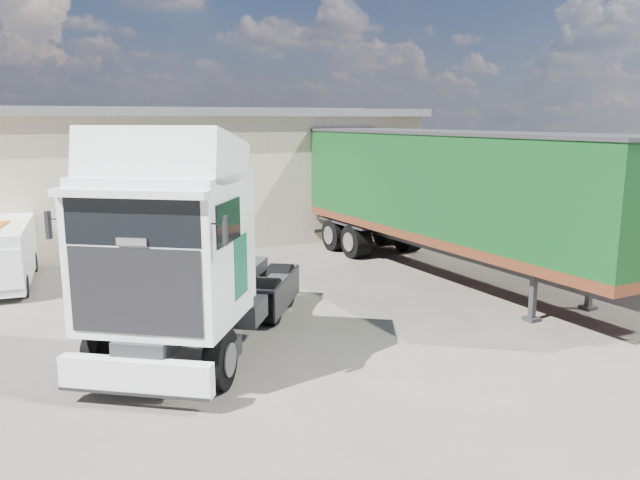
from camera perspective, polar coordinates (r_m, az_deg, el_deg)
name	(u,v)px	position (r m, az deg, el deg)	size (l,w,h in m)	color
ground	(317,336)	(14.50, -0.30, -8.78)	(120.00, 120.00, 0.00)	#292721
warehouse	(33,174)	(28.64, -24.75, 5.52)	(30.60, 12.60, 5.42)	beige
brick_boundary_wall	(530,216)	(25.32, 18.65, 2.14)	(0.35, 26.00, 2.50)	brown
tractor_unit	(184,264)	(12.92, -12.33, -2.16)	(6.11, 7.35, 4.80)	black
box_trailer	(451,189)	(19.68, 11.92, 4.55)	(3.98, 13.85, 4.54)	#2D2D30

